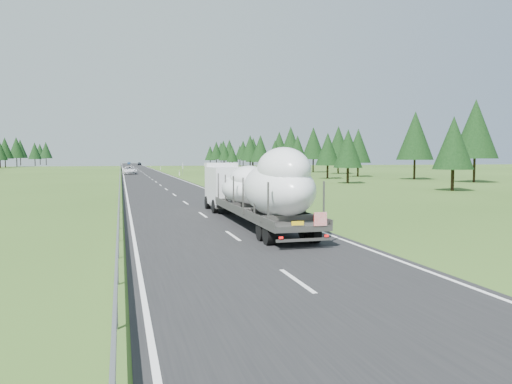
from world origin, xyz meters
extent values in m
plane|color=#2F4E1A|center=(0.00, 0.00, 0.00)|extent=(400.00, 400.00, 0.00)
cube|color=black|center=(0.00, 100.00, 0.01)|extent=(10.00, 400.00, 0.02)
cube|color=slate|center=(-5.30, 100.00, 0.60)|extent=(0.08, 400.00, 0.32)
cylinder|color=slate|center=(-5.30, 0.00, 0.30)|extent=(0.10, 0.10, 0.60)
cube|color=silver|center=(6.50, 30.00, 0.50)|extent=(0.12, 0.07, 1.00)
cube|color=black|center=(6.50, 30.00, 0.82)|extent=(0.13, 0.08, 0.12)
cube|color=silver|center=(6.50, 80.00, 0.50)|extent=(0.12, 0.07, 1.00)
cube|color=black|center=(6.50, 80.00, 0.82)|extent=(0.13, 0.08, 0.12)
cube|color=silver|center=(6.50, 130.00, 0.50)|extent=(0.12, 0.07, 1.00)
cube|color=black|center=(6.50, 130.00, 0.82)|extent=(0.13, 0.08, 0.12)
cube|color=silver|center=(6.50, 180.00, 0.50)|extent=(0.12, 0.07, 1.00)
cube|color=black|center=(6.50, 180.00, 0.82)|extent=(0.13, 0.08, 0.12)
cube|color=silver|center=(6.50, 230.00, 0.50)|extent=(0.12, 0.07, 1.00)
cube|color=black|center=(6.50, 230.00, 0.82)|extent=(0.13, 0.08, 0.12)
cube|color=silver|center=(6.50, 280.00, 0.50)|extent=(0.12, 0.07, 1.00)
cube|color=black|center=(6.50, 280.00, 0.82)|extent=(0.13, 0.08, 0.12)
cube|color=silver|center=(6.50, 330.00, 0.50)|extent=(0.12, 0.07, 1.00)
cube|color=black|center=(6.50, 330.00, 0.82)|extent=(0.13, 0.08, 0.12)
cylinder|color=slate|center=(7.20, 80.00, 1.00)|extent=(0.08, 0.08, 2.00)
cube|color=silver|center=(7.20, 80.00, 2.00)|extent=(0.05, 0.90, 1.20)
cylinder|color=black|center=(46.00, 40.35, 2.12)|extent=(0.36, 0.36, 4.24)
cone|color=black|center=(46.00, 40.35, 8.00)|extent=(6.59, 6.59, 8.82)
cylinder|color=black|center=(43.13, 51.67, 1.97)|extent=(0.36, 0.36, 3.94)
cone|color=black|center=(43.13, 51.67, 7.45)|extent=(6.13, 6.13, 8.21)
cylinder|color=black|center=(39.46, 65.33, 1.59)|extent=(0.36, 0.36, 3.18)
cone|color=black|center=(39.46, 65.33, 6.01)|extent=(4.95, 4.95, 6.63)
cylinder|color=black|center=(43.15, 82.58, 1.87)|extent=(0.36, 0.36, 3.74)
cone|color=black|center=(43.15, 82.58, 7.07)|extent=(5.82, 5.82, 7.79)
cylinder|color=black|center=(41.70, 94.37, 1.93)|extent=(0.36, 0.36, 3.86)
cone|color=black|center=(41.70, 94.37, 7.29)|extent=(6.01, 6.01, 8.04)
cylinder|color=black|center=(41.47, 111.02, 2.13)|extent=(0.36, 0.36, 4.26)
cone|color=black|center=(41.47, 111.02, 8.05)|extent=(6.63, 6.63, 8.88)
cylinder|color=black|center=(41.50, 125.92, 1.57)|extent=(0.36, 0.36, 3.14)
cone|color=black|center=(41.50, 125.92, 5.92)|extent=(4.88, 4.88, 6.53)
cylinder|color=black|center=(45.97, 135.58, 2.10)|extent=(0.36, 0.36, 4.20)
cone|color=black|center=(45.97, 135.58, 7.94)|extent=(6.54, 6.54, 8.76)
cylinder|color=black|center=(43.81, 153.61, 1.52)|extent=(0.36, 0.36, 3.04)
cone|color=black|center=(43.81, 153.61, 5.74)|extent=(4.73, 4.73, 6.34)
cylinder|color=black|center=(45.73, 168.46, 1.97)|extent=(0.36, 0.36, 3.94)
cone|color=black|center=(45.73, 168.46, 7.44)|extent=(6.13, 6.13, 8.21)
cylinder|color=black|center=(44.54, 180.50, 1.85)|extent=(0.36, 0.36, 3.69)
cone|color=black|center=(44.54, 180.50, 6.97)|extent=(5.74, 5.74, 7.69)
cylinder|color=black|center=(46.24, 193.54, 1.56)|extent=(0.36, 0.36, 3.12)
cone|color=black|center=(46.24, 193.54, 5.90)|extent=(4.86, 4.86, 6.51)
cylinder|color=black|center=(44.88, 209.31, 2.08)|extent=(0.36, 0.36, 4.16)
cone|color=black|center=(44.88, 209.31, 7.86)|extent=(6.47, 6.47, 8.67)
cylinder|color=black|center=(44.69, 222.97, 2.09)|extent=(0.36, 0.36, 4.19)
cone|color=black|center=(44.69, 222.97, 7.91)|extent=(6.51, 6.51, 8.72)
cylinder|color=black|center=(46.18, 236.53, 2.02)|extent=(0.36, 0.36, 4.04)
cone|color=black|center=(46.18, 236.53, 7.64)|extent=(6.29, 6.29, 8.42)
cylinder|color=black|center=(45.91, 248.38, 1.53)|extent=(0.36, 0.36, 3.07)
cone|color=black|center=(45.91, 248.38, 5.80)|extent=(4.77, 4.77, 6.39)
cylinder|color=black|center=(30.87, 25.08, 1.43)|extent=(0.36, 0.36, 2.86)
cone|color=black|center=(30.87, 25.08, 5.39)|extent=(4.44, 4.44, 5.95)
cylinder|color=black|center=(26.57, 42.92, 1.33)|extent=(0.36, 0.36, 2.67)
cone|color=black|center=(26.57, 42.92, 5.04)|extent=(4.15, 4.15, 5.56)
cylinder|color=black|center=(30.19, 58.63, 1.39)|extent=(0.36, 0.36, 2.77)
cone|color=black|center=(30.19, 58.63, 5.24)|extent=(4.32, 4.32, 5.78)
cylinder|color=black|center=(30.61, 75.37, 1.43)|extent=(0.36, 0.36, 2.85)
cone|color=black|center=(30.61, 75.37, 5.38)|extent=(4.43, 4.43, 5.94)
cylinder|color=black|center=(27.27, 92.17, 1.55)|extent=(0.36, 0.36, 3.10)
cone|color=black|center=(27.27, 92.17, 5.86)|extent=(4.83, 4.83, 6.47)
cylinder|color=black|center=(29.32, 109.93, 1.68)|extent=(0.36, 0.36, 3.37)
cone|color=black|center=(29.32, 109.93, 6.36)|extent=(5.24, 5.24, 7.02)
cylinder|color=black|center=(33.99, 125.05, 1.38)|extent=(0.36, 0.36, 2.75)
cone|color=black|center=(33.99, 125.05, 5.20)|extent=(4.28, 4.28, 5.74)
cylinder|color=black|center=(31.35, 141.88, 1.29)|extent=(0.36, 0.36, 2.59)
cone|color=black|center=(31.35, 141.88, 4.89)|extent=(4.03, 4.03, 5.39)
cylinder|color=black|center=(32.20, 158.69, 1.51)|extent=(0.36, 0.36, 3.03)
cone|color=black|center=(32.20, 158.69, 5.72)|extent=(4.71, 4.71, 6.31)
cylinder|color=black|center=(31.27, 170.51, 1.70)|extent=(0.36, 0.36, 3.41)
cone|color=black|center=(31.27, 170.51, 6.44)|extent=(5.30, 5.30, 7.10)
cylinder|color=black|center=(31.51, 185.92, 1.47)|extent=(0.36, 0.36, 2.95)
cone|color=black|center=(31.51, 185.92, 5.57)|extent=(4.58, 4.58, 6.14)
cylinder|color=black|center=(-45.76, 168.46, 1.61)|extent=(0.36, 0.36, 3.22)
cone|color=black|center=(-45.76, 168.46, 6.08)|extent=(5.00, 5.00, 6.70)
cylinder|color=black|center=(-46.59, 180.50, 1.91)|extent=(0.36, 0.36, 3.82)
cone|color=black|center=(-46.59, 180.50, 7.21)|extent=(5.94, 5.94, 7.96)
cylinder|color=black|center=(-45.05, 193.54, 2.02)|extent=(0.36, 0.36, 4.04)
cone|color=black|center=(-45.05, 193.54, 7.63)|extent=(6.28, 6.28, 8.41)
cylinder|color=black|center=(-40.75, 209.31, 1.74)|extent=(0.36, 0.36, 3.48)
cone|color=black|center=(-40.75, 209.31, 6.58)|extent=(5.42, 5.42, 7.26)
cylinder|color=black|center=(-48.89, 222.97, 2.03)|extent=(0.36, 0.36, 4.06)
cone|color=black|center=(-48.89, 222.97, 7.67)|extent=(6.32, 6.32, 8.46)
cylinder|color=black|center=(-39.91, 236.53, 1.92)|extent=(0.36, 0.36, 3.83)
cone|color=black|center=(-39.91, 236.53, 7.24)|extent=(5.96, 5.96, 7.98)
cylinder|color=black|center=(-44.31, 248.38, 1.82)|extent=(0.36, 0.36, 3.63)
cone|color=black|center=(-44.31, 248.38, 6.86)|extent=(5.65, 5.65, 7.57)
cube|color=silver|center=(2.03, 11.12, 1.78)|extent=(2.36, 4.69, 2.62)
cube|color=black|center=(2.03, 13.51, 2.24)|extent=(2.15, 0.08, 1.31)
cube|color=silver|center=(2.03, 13.18, 3.23)|extent=(2.34, 1.13, 0.28)
cube|color=#555450|center=(2.03, 10.19, 0.51)|extent=(2.35, 2.82, 0.23)
cylinder|color=black|center=(0.96, 12.80, 0.47)|extent=(0.33, 0.94, 0.94)
cylinder|color=black|center=(3.11, 12.80, 0.47)|extent=(0.33, 0.94, 0.94)
cylinder|color=black|center=(0.96, 9.81, 0.47)|extent=(0.33, 0.94, 0.94)
cylinder|color=black|center=(3.11, 9.81, 0.47)|extent=(0.33, 0.94, 0.94)
cube|color=#555450|center=(2.03, 2.23, 0.86)|extent=(2.59, 13.11, 0.24)
cube|color=#555450|center=(0.79, 2.23, 1.09)|extent=(0.12, 13.10, 0.22)
cube|color=#555450|center=(3.28, 2.23, 1.09)|extent=(0.12, 13.10, 0.22)
cube|color=#555450|center=(0.79, -3.38, 1.87)|extent=(0.07, 0.07, 1.78)
cube|color=#555450|center=(3.28, -3.38, 1.87)|extent=(0.07, 0.07, 1.78)
cube|color=#555450|center=(0.79, -1.13, 1.87)|extent=(0.07, 0.07, 1.78)
cube|color=#555450|center=(3.28, -1.13, 1.87)|extent=(0.07, 0.07, 1.78)
cube|color=#555450|center=(0.79, 1.11, 1.87)|extent=(0.07, 0.07, 1.78)
cube|color=#555450|center=(3.28, 1.11, 1.87)|extent=(0.07, 0.07, 1.78)
cube|color=#555450|center=(0.79, 3.36, 1.87)|extent=(0.07, 0.07, 1.78)
cube|color=#555450|center=(3.28, 3.36, 1.87)|extent=(0.07, 0.07, 1.78)
cube|color=#555450|center=(0.79, 5.60, 1.87)|extent=(0.07, 0.07, 1.78)
cube|color=#555450|center=(3.28, 5.60, 1.87)|extent=(0.07, 0.07, 1.78)
cube|color=#555450|center=(0.79, 7.85, 1.87)|extent=(0.07, 0.07, 1.78)
cube|color=#555450|center=(3.28, 7.85, 1.87)|extent=(0.07, 0.07, 1.78)
cylinder|color=black|center=(1.00, -2.82, 0.47)|extent=(0.38, 0.94, 0.94)
cylinder|color=black|center=(3.06, -2.82, 0.47)|extent=(0.38, 0.94, 0.94)
cylinder|color=black|center=(1.00, -1.69, 0.47)|extent=(0.38, 0.94, 0.94)
cylinder|color=black|center=(3.06, -1.69, 0.47)|extent=(0.38, 0.94, 0.94)
cube|color=#555450|center=(2.03, -4.27, 0.42)|extent=(2.34, 0.12, 0.11)
cube|color=red|center=(2.73, -4.33, 1.26)|extent=(0.56, 0.04, 0.56)
cube|color=yellow|center=(1.75, -4.33, 1.12)|extent=(0.51, 0.04, 0.17)
cube|color=red|center=(1.05, -4.33, 0.56)|extent=(0.17, 0.06, 0.09)
cube|color=red|center=(3.01, -4.33, 0.56)|extent=(0.17, 0.06, 0.09)
ellipsoid|color=white|center=(2.03, -0.76, 2.29)|extent=(2.97, 6.44, 2.61)
ellipsoid|color=white|center=(2.03, -1.56, 3.20)|extent=(2.26, 4.08, 2.09)
ellipsoid|color=white|center=(2.03, 5.60, 1.91)|extent=(2.77, 5.86, 1.85)
ellipsoid|color=white|center=(2.03, 4.87, 2.56)|extent=(2.10, 3.71, 1.48)
imported|color=white|center=(-3.27, 90.95, 0.87)|extent=(3.34, 6.44, 1.74)
imported|color=black|center=(3.35, 216.40, 0.74)|extent=(1.91, 4.41, 1.48)
imported|color=navy|center=(-0.95, 245.24, 0.66)|extent=(1.69, 4.09, 1.32)
camera|label=1|loc=(-5.13, -23.15, 3.78)|focal=35.00mm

